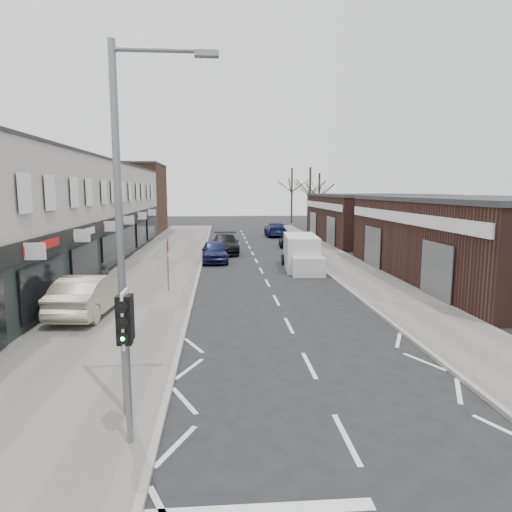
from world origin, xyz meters
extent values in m
plane|color=black|center=(0.00, 0.00, 0.00)|extent=(160.00, 160.00, 0.00)
cube|color=slate|center=(-6.75, 22.00, 0.06)|extent=(5.50, 64.00, 0.12)
cube|color=slate|center=(5.75, 22.00, 0.06)|extent=(3.50, 64.00, 0.12)
cube|color=#B8B5A8|center=(-13.50, 19.50, 3.55)|extent=(8.00, 41.00, 7.10)
cube|color=#472C1E|center=(-13.50, 45.00, 4.00)|extent=(8.00, 10.00, 8.00)
cube|color=#361E18|center=(12.50, 14.00, 2.25)|extent=(10.00, 18.00, 4.50)
cube|color=#361E18|center=(12.50, 34.00, 2.25)|extent=(10.00, 16.00, 4.50)
cylinder|color=slate|center=(-4.40, -2.00, 1.62)|extent=(0.12, 0.12, 3.00)
cube|color=silver|center=(-4.40, -2.00, 2.67)|extent=(0.05, 0.55, 1.10)
cube|color=black|center=(-4.40, -2.12, 2.67)|extent=(0.28, 0.22, 0.95)
sphere|color=#0CE533|center=(-4.40, -2.24, 2.37)|extent=(0.18, 0.18, 0.18)
cube|color=black|center=(-4.40, -1.88, 2.67)|extent=(0.26, 0.20, 0.90)
cylinder|color=slate|center=(-4.70, -0.80, 4.12)|extent=(0.16, 0.16, 8.00)
cylinder|color=slate|center=(-3.80, -0.80, 7.92)|extent=(1.80, 0.10, 0.10)
cube|color=slate|center=(-2.80, -0.80, 7.87)|extent=(0.50, 0.22, 0.12)
cylinder|color=slate|center=(-5.20, 12.00, 1.37)|extent=(0.07, 0.07, 2.50)
cube|color=white|center=(-5.15, 12.00, 1.97)|extent=(0.04, 0.45, 0.25)
cube|color=silver|center=(2.63, 18.48, 1.10)|extent=(2.38, 4.96, 2.20)
cube|color=silver|center=(2.63, 15.66, 0.57)|extent=(2.00, 0.99, 1.15)
cylinder|color=black|center=(1.74, 16.80, 0.37)|extent=(0.23, 0.73, 0.73)
cylinder|color=black|center=(3.53, 16.80, 0.37)|extent=(0.23, 0.73, 0.73)
cylinder|color=black|center=(1.74, 20.17, 0.37)|extent=(0.23, 0.73, 0.73)
cylinder|color=black|center=(3.53, 20.17, 0.37)|extent=(0.23, 0.73, 0.73)
imported|color=#AA9E88|center=(-7.91, 7.83, 0.94)|extent=(2.13, 5.08, 1.63)
imported|color=black|center=(-8.10, 11.05, 0.92)|extent=(0.64, 0.49, 1.59)
imported|color=#141840|center=(-3.02, 21.82, 0.77)|extent=(2.01, 4.59, 1.54)
imported|color=black|center=(-2.20, 26.27, 0.79)|extent=(2.21, 5.43, 1.58)
imported|color=white|center=(3.20, 23.30, 0.64)|extent=(1.50, 3.92, 1.27)
imported|color=black|center=(3.50, 30.09, 0.64)|extent=(1.84, 3.88, 1.28)
imported|color=#151C43|center=(3.50, 39.66, 0.78)|extent=(2.28, 5.42, 1.56)
camera|label=1|loc=(-2.55, -10.65, 5.12)|focal=32.00mm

